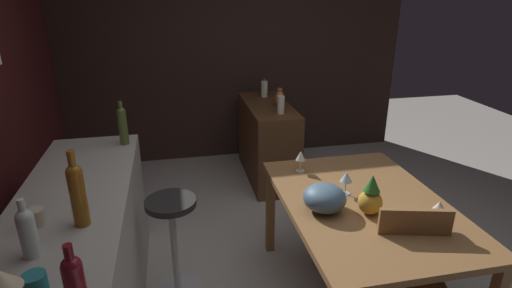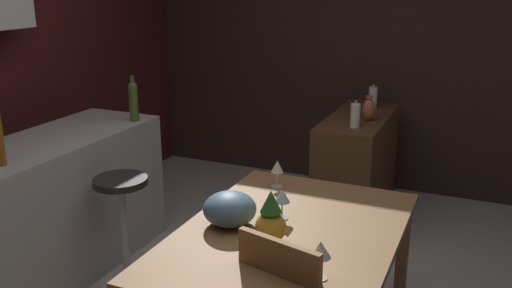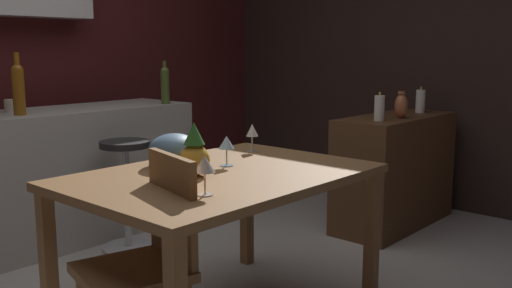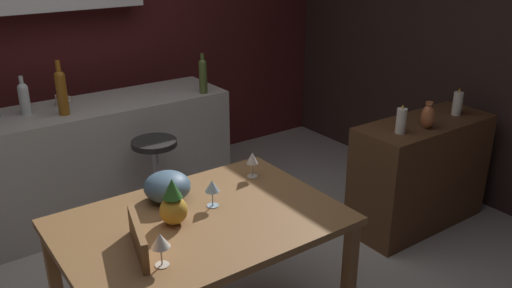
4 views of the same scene
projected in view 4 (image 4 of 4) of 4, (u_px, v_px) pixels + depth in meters
wall_kitchen_back at (60, 22)px, 4.19m from camera, size 5.20×0.33×2.60m
wall_side_right at (450, 35)px, 4.30m from camera, size 0.10×4.40×2.60m
dining_table at (201, 232)px, 2.67m from camera, size 1.39×0.96×0.74m
kitchen_counter at (94, 161)px, 4.02m from camera, size 2.10×0.60×0.90m
sideboard_cabinet at (420, 173)px, 3.92m from camera, size 1.10×0.44×0.82m
bar_stool at (157, 184)px, 3.80m from camera, size 0.34×0.34×0.73m
wine_glass_left at (212, 187)px, 2.72m from camera, size 0.08×0.08×0.15m
wine_glass_right at (160, 241)px, 2.22m from camera, size 0.08×0.08×0.16m
wine_glass_center at (252, 159)px, 3.06m from camera, size 0.07×0.07×0.15m
pineapple_centerpiece at (173, 205)px, 2.56m from camera, size 0.14×0.14×0.24m
fruit_bowl at (167, 186)px, 2.80m from camera, size 0.25×0.25×0.16m
wine_bottle_amber at (61, 90)px, 3.60m from camera, size 0.07×0.07×0.38m
wine_bottle_clear at (24, 97)px, 3.62m from camera, size 0.07×0.07×0.27m
wine_bottle_olive at (203, 74)px, 4.10m from camera, size 0.06×0.06×0.32m
cup_cream at (62, 100)px, 3.83m from camera, size 0.12×0.08×0.08m
pillar_candle_tall at (458, 103)px, 3.87m from camera, size 0.07×0.07×0.20m
pillar_candle_short at (401, 121)px, 3.52m from camera, size 0.07×0.07×0.20m
vase_copper at (428, 116)px, 3.60m from camera, size 0.09×0.09×0.19m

